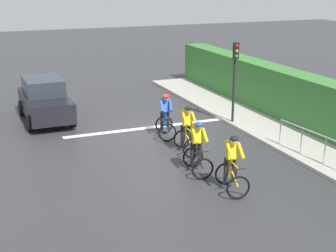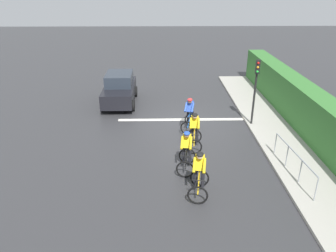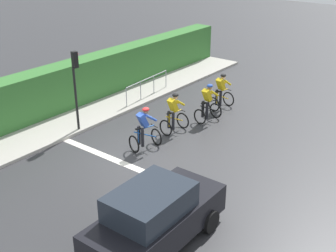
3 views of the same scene
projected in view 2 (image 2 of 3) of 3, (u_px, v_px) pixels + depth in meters
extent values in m
plane|color=#333335|center=(186.00, 126.00, 16.42)|extent=(80.00, 80.00, 0.00)
cube|color=#ADA89E|center=(289.00, 141.00, 14.65)|extent=(2.80, 21.65, 0.12)
cube|color=tan|center=(309.00, 138.00, 14.61)|extent=(0.44, 21.65, 0.40)
cube|color=#387533|center=(319.00, 121.00, 14.27)|extent=(1.10, 21.65, 2.09)
cube|color=silver|center=(185.00, 120.00, 17.13)|extent=(7.00, 0.30, 0.01)
torus|color=black|center=(198.00, 195.00, 10.49)|extent=(0.68, 0.17, 0.68)
torus|color=black|center=(200.00, 178.00, 11.41)|extent=(0.68, 0.17, 0.68)
cylinder|color=gold|center=(199.00, 180.00, 10.85)|extent=(0.21, 0.98, 0.51)
cylinder|color=gold|center=(199.00, 174.00, 11.12)|extent=(0.04, 0.04, 0.55)
cylinder|color=gold|center=(199.00, 174.00, 10.69)|extent=(0.16, 0.71, 0.04)
cube|color=black|center=(200.00, 167.00, 11.00)|extent=(0.14, 0.23, 0.04)
cylinder|color=black|center=(198.00, 180.00, 10.38)|extent=(0.42, 0.10, 0.03)
cube|color=yellow|center=(200.00, 162.00, 10.69)|extent=(0.36, 0.45, 0.57)
sphere|color=beige|center=(200.00, 156.00, 10.43)|extent=(0.20, 0.20, 0.20)
ellipsoid|color=black|center=(200.00, 154.00, 10.40)|extent=(0.28, 0.32, 0.14)
cylinder|color=black|center=(203.00, 177.00, 11.02)|extent=(0.12, 0.12, 0.74)
cylinder|color=black|center=(196.00, 177.00, 11.06)|extent=(0.12, 0.12, 0.74)
cylinder|color=yellow|center=(204.00, 166.00, 10.39)|extent=(0.17, 0.49, 0.37)
cylinder|color=yellow|center=(194.00, 165.00, 10.43)|extent=(0.17, 0.49, 0.37)
torus|color=black|center=(185.00, 169.00, 11.93)|extent=(0.68, 0.16, 0.68)
torus|color=black|center=(187.00, 156.00, 12.86)|extent=(0.68, 0.16, 0.68)
cylinder|color=black|center=(186.00, 157.00, 12.29)|extent=(0.19, 0.98, 0.51)
cylinder|color=black|center=(187.00, 152.00, 12.56)|extent=(0.04, 0.04, 0.55)
cylinder|color=black|center=(186.00, 151.00, 12.14)|extent=(0.15, 0.71, 0.04)
cube|color=black|center=(187.00, 145.00, 12.44)|extent=(0.13, 0.23, 0.04)
cylinder|color=black|center=(186.00, 156.00, 11.82)|extent=(0.42, 0.09, 0.03)
cube|color=yellow|center=(187.00, 141.00, 12.14)|extent=(0.36, 0.45, 0.57)
sphere|color=#9E7051|center=(187.00, 135.00, 11.87)|extent=(0.20, 0.20, 0.20)
ellipsoid|color=#264CB2|center=(187.00, 133.00, 11.84)|extent=(0.28, 0.31, 0.14)
cylinder|color=black|center=(190.00, 155.00, 12.47)|extent=(0.12, 0.12, 0.74)
cylinder|color=black|center=(184.00, 154.00, 12.50)|extent=(0.12, 0.12, 0.74)
cylinder|color=yellow|center=(191.00, 143.00, 11.84)|extent=(0.16, 0.49, 0.37)
cylinder|color=yellow|center=(182.00, 143.00, 11.87)|extent=(0.16, 0.49, 0.37)
torus|color=black|center=(194.00, 147.00, 13.57)|extent=(0.68, 0.13, 0.68)
torus|color=black|center=(194.00, 136.00, 14.50)|extent=(0.68, 0.13, 0.68)
cylinder|color=gold|center=(194.00, 136.00, 13.93)|extent=(0.14, 0.99, 0.51)
cylinder|color=gold|center=(194.00, 133.00, 14.20)|extent=(0.04, 0.04, 0.55)
cylinder|color=gold|center=(194.00, 131.00, 13.77)|extent=(0.11, 0.71, 0.04)
cube|color=black|center=(194.00, 126.00, 14.08)|extent=(0.12, 0.23, 0.04)
cylinder|color=black|center=(194.00, 135.00, 13.46)|extent=(0.42, 0.07, 0.03)
cube|color=yellow|center=(195.00, 122.00, 13.77)|extent=(0.34, 0.44, 0.57)
sphere|color=tan|center=(195.00, 116.00, 13.51)|extent=(0.20, 0.20, 0.20)
ellipsoid|color=black|center=(195.00, 115.00, 13.48)|extent=(0.27, 0.30, 0.14)
cylinder|color=black|center=(197.00, 135.00, 14.12)|extent=(0.12, 0.12, 0.74)
cylinder|color=black|center=(191.00, 134.00, 14.13)|extent=(0.12, 0.12, 0.74)
cylinder|color=yellow|center=(199.00, 123.00, 13.48)|extent=(0.14, 0.48, 0.37)
cylinder|color=yellow|center=(191.00, 123.00, 13.50)|extent=(0.14, 0.48, 0.37)
torus|color=black|center=(187.00, 128.00, 15.29)|extent=(0.67, 0.23, 0.68)
torus|color=black|center=(191.00, 120.00, 16.20)|extent=(0.67, 0.23, 0.68)
cylinder|color=#1E59B2|center=(190.00, 119.00, 15.64)|extent=(0.30, 0.97, 0.51)
cylinder|color=#1E59B2|center=(191.00, 116.00, 15.90)|extent=(0.04, 0.04, 0.55)
cylinder|color=#1E59B2|center=(190.00, 114.00, 15.49)|extent=(0.23, 0.70, 0.04)
cube|color=black|center=(191.00, 111.00, 15.78)|extent=(0.15, 0.24, 0.04)
cylinder|color=black|center=(188.00, 118.00, 15.18)|extent=(0.41, 0.14, 0.03)
cube|color=#2D51B7|center=(190.00, 106.00, 15.48)|extent=(0.40, 0.47, 0.57)
sphere|color=#9E7051|center=(190.00, 101.00, 15.22)|extent=(0.20, 0.20, 0.20)
ellipsoid|color=red|center=(190.00, 100.00, 15.19)|extent=(0.30, 0.33, 0.14)
cylinder|color=black|center=(193.00, 118.00, 15.80)|extent=(0.12, 0.12, 0.74)
cylinder|color=black|center=(188.00, 118.00, 15.86)|extent=(0.12, 0.12, 0.74)
cylinder|color=#2D51B7|center=(193.00, 108.00, 15.17)|extent=(0.21, 0.48, 0.37)
cylinder|color=#2D51B7|center=(186.00, 107.00, 15.24)|extent=(0.21, 0.48, 0.37)
cube|color=black|center=(120.00, 92.00, 19.15)|extent=(1.75, 4.12, 0.80)
cube|color=#262D38|center=(119.00, 79.00, 19.08)|extent=(1.52, 2.15, 0.66)
cylinder|color=black|center=(133.00, 105.00, 18.16)|extent=(0.23, 0.64, 0.64)
cylinder|color=black|center=(103.00, 106.00, 18.11)|extent=(0.23, 0.64, 0.64)
cylinder|color=black|center=(135.00, 91.00, 20.49)|extent=(0.23, 0.64, 0.64)
cylinder|color=black|center=(109.00, 92.00, 20.44)|extent=(0.23, 0.64, 0.64)
cube|color=#EAEACC|center=(125.00, 102.00, 17.28)|extent=(0.28, 0.08, 0.16)
cube|color=#EAEACC|center=(106.00, 102.00, 17.25)|extent=(0.28, 0.08, 0.16)
cylinder|color=black|center=(254.00, 100.00, 15.87)|extent=(0.10, 0.10, 2.70)
cube|color=black|center=(258.00, 67.00, 15.10)|extent=(0.24, 0.24, 0.64)
sphere|color=red|center=(258.00, 63.00, 14.92)|extent=(0.11, 0.11, 0.11)
sphere|color=orange|center=(258.00, 67.00, 15.00)|extent=(0.11, 0.11, 0.11)
sphere|color=green|center=(257.00, 72.00, 15.08)|extent=(0.11, 0.11, 0.11)
cylinder|color=#999EA3|center=(295.00, 153.00, 11.72)|extent=(0.30, 3.26, 0.05)
cylinder|color=#999EA3|center=(275.00, 145.00, 13.41)|extent=(0.04, 0.04, 1.00)
cylinder|color=#999EA3|center=(287.00, 158.00, 12.42)|extent=(0.04, 0.04, 1.00)
cylinder|color=#999EA3|center=(300.00, 173.00, 11.42)|extent=(0.04, 0.04, 1.00)
cylinder|color=#999EA3|center=(316.00, 191.00, 10.43)|extent=(0.04, 0.04, 1.00)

